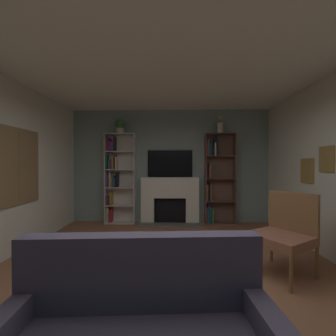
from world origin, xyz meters
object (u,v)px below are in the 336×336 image
object	(u,v)px
armchair	(284,232)
potted_plant	(120,126)
tv	(170,164)
bookshelf_left	(117,177)
bookshelf_right	(216,179)
coffee_table	(152,276)
fireplace	(170,199)
vase_with_flowers	(220,128)

from	to	relation	value
armchair	potted_plant	bearing A→B (deg)	136.78
tv	bookshelf_left	world-z (taller)	bookshelf_left
bookshelf_right	armchair	world-z (taller)	bookshelf_right
bookshelf_left	coffee_table	distance (m)	3.83
fireplace	bookshelf_right	bearing A→B (deg)	0.64
bookshelf_left	coffee_table	xyz separation A→B (m)	(1.21, -3.56, -0.76)
vase_with_flowers	coffee_table	size ratio (longest dim) A/B	0.56
bookshelf_left	armchair	bearing A→B (deg)	-42.77
bookshelf_right	fireplace	bearing A→B (deg)	-179.36
bookshelf_left	armchair	xyz separation A→B (m)	(2.89, -2.67, -0.57)
tv	bookshelf_right	world-z (taller)	bookshelf_right
fireplace	potted_plant	size ratio (longest dim) A/B	4.33
potted_plant	vase_with_flowers	distance (m)	2.46
bookshelf_right	vase_with_flowers	size ratio (longest dim) A/B	5.44
fireplace	armchair	world-z (taller)	fireplace
tv	armchair	size ratio (longest dim) A/B	1.04
potted_plant	vase_with_flowers	xyz separation A→B (m)	(2.46, -0.00, -0.05)
potted_plant	armchair	distance (m)	4.26
fireplace	vase_with_flowers	distance (m)	2.14
bookshelf_left	fireplace	bearing A→B (deg)	-0.04
coffee_table	bookshelf_left	bearing A→B (deg)	108.72
fireplace	bookshelf_right	size ratio (longest dim) A/B	0.69
potted_plant	coffee_table	distance (m)	4.21
fireplace	bookshelf_right	world-z (taller)	bookshelf_right
fireplace	bookshelf_left	size ratio (longest dim) A/B	0.69
fireplace	potted_plant	distance (m)	2.18
coffee_table	armchair	bearing A→B (deg)	27.91
bookshelf_right	coffee_table	size ratio (longest dim) A/B	3.04
tv	potted_plant	size ratio (longest dim) A/B	3.16
armchair	tv	bearing A→B (deg)	119.70
bookshelf_left	armchair	world-z (taller)	bookshelf_left
vase_with_flowers	armchair	distance (m)	3.20
bookshelf_left	armchair	distance (m)	3.97
armchair	bookshelf_right	bearing A→B (deg)	99.04
potted_plant	vase_with_flowers	world-z (taller)	vase_with_flowers
vase_with_flowers	coffee_table	world-z (taller)	vase_with_flowers
fireplace	armchair	xyz separation A→B (m)	(1.57, -2.67, -0.04)
fireplace	bookshelf_left	distance (m)	1.42
fireplace	vase_with_flowers	world-z (taller)	vase_with_flowers
bookshelf_left	potted_plant	xyz separation A→B (m)	(0.09, -0.04, 1.27)
fireplace	coffee_table	xyz separation A→B (m)	(-0.11, -3.56, -0.22)
fireplace	potted_plant	bearing A→B (deg)	-178.16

